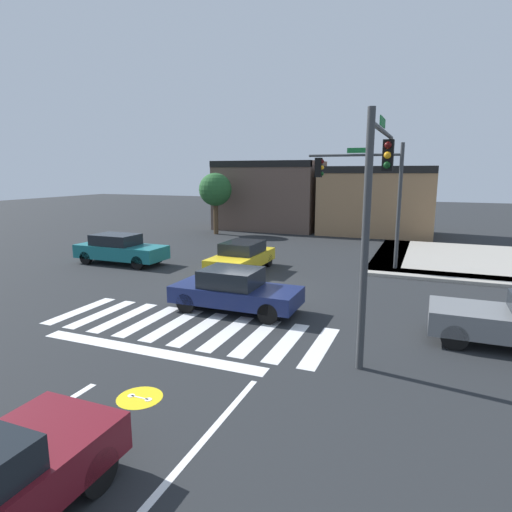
# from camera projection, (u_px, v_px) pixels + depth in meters

# --- Properties ---
(ground_plane) EXTENTS (120.00, 120.00, 0.00)m
(ground_plane) POSITION_uv_depth(u_px,v_px,m) (245.00, 290.00, 17.47)
(ground_plane) COLOR #232628
(crosswalk_near) EXTENTS (8.92, 3.03, 0.01)m
(crosswalk_near) POSITION_uv_depth(u_px,v_px,m) (186.00, 326.00, 13.37)
(crosswalk_near) COLOR silver
(crosswalk_near) RESTS_ON ground_plane
(bike_detector_marking) EXTENTS (0.97, 0.97, 0.01)m
(bike_detector_marking) POSITION_uv_depth(u_px,v_px,m) (140.00, 398.00, 9.16)
(bike_detector_marking) COLOR yellow
(bike_detector_marking) RESTS_ON ground_plane
(curb_corner_northeast) EXTENTS (10.00, 10.60, 0.15)m
(curb_corner_northeast) POSITION_uv_depth(u_px,v_px,m) (462.00, 261.00, 22.88)
(curb_corner_northeast) COLOR #9E998E
(curb_corner_northeast) RESTS_ON ground_plane
(storefront_row) EXTENTS (17.03, 5.47, 5.57)m
(storefront_row) POSITION_uv_depth(u_px,v_px,m) (319.00, 197.00, 34.53)
(storefront_row) COLOR brown
(storefront_row) RESTS_ON ground_plane
(traffic_signal_northeast) EXTENTS (4.48, 0.32, 6.03)m
(traffic_signal_northeast) POSITION_uv_depth(u_px,v_px,m) (364.00, 185.00, 20.69)
(traffic_signal_northeast) COLOR #383A3D
(traffic_signal_northeast) RESTS_ON ground_plane
(traffic_signal_southeast) EXTENTS (0.32, 4.97, 6.12)m
(traffic_signal_southeast) POSITION_uv_depth(u_px,v_px,m) (377.00, 189.00, 11.35)
(traffic_signal_southeast) COLOR #383A3D
(traffic_signal_southeast) RESTS_ON ground_plane
(car_yellow) EXTENTS (1.86, 4.42, 1.42)m
(car_yellow) POSITION_uv_depth(u_px,v_px,m) (242.00, 256.00, 20.74)
(car_yellow) COLOR gold
(car_yellow) RESTS_ON ground_plane
(car_teal) EXTENTS (4.78, 1.80, 1.53)m
(car_teal) POSITION_uv_depth(u_px,v_px,m) (120.00, 249.00, 22.41)
(car_teal) COLOR #196B70
(car_teal) RESTS_ON ground_plane
(car_navy) EXTENTS (4.36, 1.83, 1.47)m
(car_navy) POSITION_uv_depth(u_px,v_px,m) (235.00, 290.00, 14.77)
(car_navy) COLOR #141E4C
(car_navy) RESTS_ON ground_plane
(roadside_tree) EXTENTS (2.48, 2.48, 4.64)m
(roadside_tree) POSITION_uv_depth(u_px,v_px,m) (215.00, 190.00, 32.69)
(roadside_tree) COLOR #4C3823
(roadside_tree) RESTS_ON ground_plane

